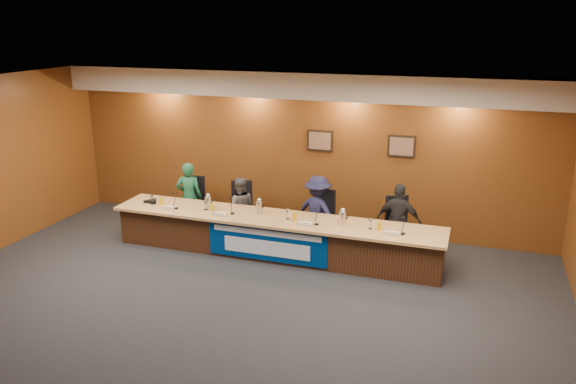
% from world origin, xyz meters
% --- Properties ---
extents(floor, '(10.00, 10.00, 0.00)m').
position_xyz_m(floor, '(0.00, 0.00, 0.00)').
color(floor, black).
rests_on(floor, ground).
extents(ceiling, '(10.00, 8.00, 0.04)m').
position_xyz_m(ceiling, '(0.00, 0.00, 3.20)').
color(ceiling, silver).
rests_on(ceiling, wall_back).
extents(wall_back, '(10.00, 0.04, 3.20)m').
position_xyz_m(wall_back, '(0.00, 4.00, 1.60)').
color(wall_back, '#613313').
rests_on(wall_back, floor).
extents(soffit, '(10.00, 0.50, 0.50)m').
position_xyz_m(soffit, '(0.00, 3.75, 2.95)').
color(soffit, beige).
rests_on(soffit, wall_back).
extents(dais_body, '(6.00, 0.80, 0.70)m').
position_xyz_m(dais_body, '(0.00, 2.40, 0.35)').
color(dais_body, '#3C1F0F').
rests_on(dais_body, floor).
extents(dais_top, '(6.10, 0.95, 0.05)m').
position_xyz_m(dais_top, '(0.00, 2.35, 0.72)').
color(dais_top, tan).
rests_on(dais_top, dais_body).
extents(banner, '(2.20, 0.02, 0.65)m').
position_xyz_m(banner, '(0.00, 1.99, 0.38)').
color(banner, navy).
rests_on(banner, dais_body).
extents(banner_text_upper, '(2.00, 0.01, 0.10)m').
position_xyz_m(banner_text_upper, '(0.00, 1.97, 0.58)').
color(banner_text_upper, silver).
rests_on(banner_text_upper, banner).
extents(banner_text_lower, '(1.60, 0.01, 0.28)m').
position_xyz_m(banner_text_lower, '(0.00, 1.97, 0.30)').
color(banner_text_lower, silver).
rests_on(banner_text_lower, banner).
extents(wall_photo_left, '(0.52, 0.04, 0.42)m').
position_xyz_m(wall_photo_left, '(0.40, 3.97, 1.85)').
color(wall_photo_left, black).
rests_on(wall_photo_left, wall_back).
extents(wall_photo_right, '(0.52, 0.04, 0.42)m').
position_xyz_m(wall_photo_right, '(2.00, 3.97, 1.85)').
color(wall_photo_right, black).
rests_on(wall_photo_right, wall_back).
extents(panelist_a, '(0.59, 0.47, 1.43)m').
position_xyz_m(panelist_a, '(-2.06, 3.02, 0.72)').
color(panelist_a, '#175033').
rests_on(panelist_a, floor).
extents(panelist_b, '(0.72, 0.64, 1.23)m').
position_xyz_m(panelist_b, '(-0.95, 3.02, 0.61)').
color(panelist_b, '#4D4B50').
rests_on(panelist_b, floor).
extents(panelist_c, '(1.02, 0.77, 1.40)m').
position_xyz_m(panelist_c, '(0.63, 3.02, 0.70)').
color(panelist_c, '#161837').
rests_on(panelist_c, floor).
extents(panelist_d, '(0.84, 0.43, 1.38)m').
position_xyz_m(panelist_d, '(2.14, 3.02, 0.69)').
color(panelist_d, black).
rests_on(panelist_d, floor).
extents(office_chair_a, '(0.53, 0.53, 0.08)m').
position_xyz_m(office_chair_a, '(-2.06, 3.12, 0.48)').
color(office_chair_a, black).
rests_on(office_chair_a, floor).
extents(office_chair_b, '(0.62, 0.62, 0.08)m').
position_xyz_m(office_chair_b, '(-0.95, 3.12, 0.48)').
color(office_chair_b, black).
rests_on(office_chair_b, floor).
extents(office_chair_c, '(0.61, 0.61, 0.08)m').
position_xyz_m(office_chair_c, '(0.63, 3.12, 0.48)').
color(office_chair_c, black).
rests_on(office_chair_c, floor).
extents(office_chair_d, '(0.64, 0.64, 0.08)m').
position_xyz_m(office_chair_d, '(2.14, 3.12, 0.48)').
color(office_chair_d, black).
rests_on(office_chair_d, floor).
extents(nameplate_a, '(0.24, 0.08, 0.10)m').
position_xyz_m(nameplate_a, '(-2.02, 2.09, 0.80)').
color(nameplate_a, white).
rests_on(nameplate_a, dais_top).
extents(microphone_a, '(0.07, 0.07, 0.02)m').
position_xyz_m(microphone_a, '(-1.89, 2.21, 0.76)').
color(microphone_a, black).
rests_on(microphone_a, dais_top).
extents(juice_glass_a, '(0.06, 0.06, 0.15)m').
position_xyz_m(juice_glass_a, '(-2.27, 2.31, 0.82)').
color(juice_glass_a, '#E3A600').
rests_on(juice_glass_a, dais_top).
extents(water_glass_a, '(0.08, 0.08, 0.18)m').
position_xyz_m(water_glass_a, '(-2.46, 2.29, 0.84)').
color(water_glass_a, silver).
rests_on(water_glass_a, dais_top).
extents(nameplate_b, '(0.24, 0.08, 0.10)m').
position_xyz_m(nameplate_b, '(-0.97, 2.07, 0.80)').
color(nameplate_b, white).
rests_on(nameplate_b, dais_top).
extents(microphone_b, '(0.07, 0.07, 0.02)m').
position_xyz_m(microphone_b, '(-0.77, 2.28, 0.76)').
color(microphone_b, black).
rests_on(microphone_b, dais_top).
extents(juice_glass_b, '(0.06, 0.06, 0.15)m').
position_xyz_m(juice_glass_b, '(-1.18, 2.29, 0.82)').
color(juice_glass_b, '#E3A600').
rests_on(juice_glass_b, dais_top).
extents(water_glass_b, '(0.08, 0.08, 0.18)m').
position_xyz_m(water_glass_b, '(-1.34, 2.32, 0.84)').
color(water_glass_b, silver).
rests_on(water_glass_b, dais_top).
extents(nameplate_c, '(0.24, 0.08, 0.10)m').
position_xyz_m(nameplate_c, '(0.65, 2.10, 0.80)').
color(nameplate_c, white).
rests_on(nameplate_c, dais_top).
extents(microphone_c, '(0.07, 0.07, 0.02)m').
position_xyz_m(microphone_c, '(0.84, 2.22, 0.76)').
color(microphone_c, black).
rests_on(microphone_c, dais_top).
extents(juice_glass_c, '(0.06, 0.06, 0.15)m').
position_xyz_m(juice_glass_c, '(0.42, 2.29, 0.82)').
color(juice_glass_c, '#E3A600').
rests_on(juice_glass_c, dais_top).
extents(water_glass_c, '(0.08, 0.08, 0.18)m').
position_xyz_m(water_glass_c, '(0.27, 2.34, 0.84)').
color(water_glass_c, silver).
rests_on(water_glass_c, dais_top).
extents(nameplate_d, '(0.24, 0.08, 0.10)m').
position_xyz_m(nameplate_d, '(2.14, 2.12, 0.80)').
color(nameplate_d, white).
rests_on(nameplate_d, dais_top).
extents(microphone_d, '(0.07, 0.07, 0.02)m').
position_xyz_m(microphone_d, '(2.32, 2.25, 0.76)').
color(microphone_d, black).
rests_on(microphone_d, dais_top).
extents(juice_glass_d, '(0.06, 0.06, 0.15)m').
position_xyz_m(juice_glass_d, '(1.91, 2.30, 0.82)').
color(juice_glass_d, '#E3A600').
rests_on(juice_glass_d, dais_top).
extents(water_glass_d, '(0.08, 0.08, 0.18)m').
position_xyz_m(water_glass_d, '(1.76, 2.31, 0.84)').
color(water_glass_d, silver).
rests_on(water_glass_d, dais_top).
extents(carafe_left, '(0.12, 0.12, 0.24)m').
position_xyz_m(carafe_left, '(-1.31, 2.39, 0.87)').
color(carafe_left, silver).
rests_on(carafe_left, dais_top).
extents(carafe_mid, '(0.11, 0.11, 0.24)m').
position_xyz_m(carafe_mid, '(-0.31, 2.44, 0.87)').
color(carafe_mid, silver).
rests_on(carafe_mid, dais_top).
extents(carafe_right, '(0.13, 0.13, 0.24)m').
position_xyz_m(carafe_right, '(1.26, 2.36, 0.87)').
color(carafe_right, silver).
rests_on(carafe_right, dais_top).
extents(speakerphone, '(0.32, 0.32, 0.05)m').
position_xyz_m(speakerphone, '(-2.53, 2.39, 0.78)').
color(speakerphone, black).
rests_on(speakerphone, dais_top).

